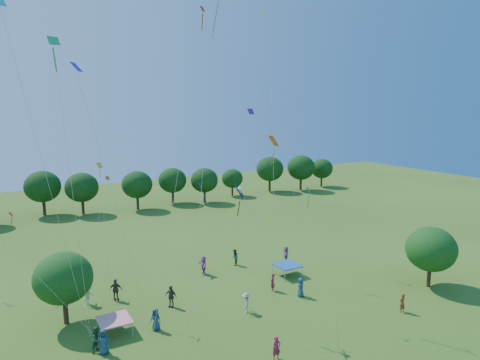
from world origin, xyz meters
name	(u,v)px	position (x,y,z in m)	size (l,w,h in m)	color
near_tree_north	(63,278)	(-10.61, 21.40, 3.54)	(4.22, 4.22, 5.44)	#422B19
near_tree_east	(431,249)	(18.51, 12.52, 3.48)	(4.35, 4.35, 5.44)	#422B19
treeline	(95,186)	(-1.73, 55.43, 4.09)	(88.01, 8.77, 6.77)	#422B19
tent_red_stripe	(114,320)	(-7.83, 18.14, 1.04)	(2.20, 2.20, 1.10)	red
tent_blue	(287,265)	(8.99, 20.80, 1.04)	(2.20, 2.20, 1.10)	#1954A6
crowd_person_0	(301,287)	(7.31, 16.50, 0.82)	(0.81, 0.44, 1.65)	navy
crowd_person_1	(273,282)	(5.86, 18.61, 0.79)	(0.59, 0.38, 1.57)	maroon
crowd_person_2	(235,257)	(5.93, 25.60, 0.83)	(0.82, 0.44, 1.67)	#245430
crowd_person_3	(88,295)	(-8.61, 23.73, 0.83)	(1.08, 0.48, 1.65)	#BAB495
crowd_person_4	(171,296)	(-2.92, 20.08, 0.89)	(1.04, 0.47, 1.78)	#3F3B32
crowd_person_5	(203,265)	(2.16, 24.95, 0.92)	(1.72, 0.61, 1.84)	#A9629E
crowd_person_6	(104,342)	(-9.05, 15.91, 0.86)	(0.85, 0.46, 1.72)	navy
crowd_person_7	(402,303)	(12.48, 10.37, 0.76)	(0.57, 0.37, 1.53)	maroon
crowd_person_8	(97,339)	(-9.34, 16.44, 0.88)	(0.87, 0.47, 1.76)	#224F30
crowd_person_9	(246,303)	(1.83, 16.30, 0.81)	(1.06, 0.47, 1.62)	#B8A193
crowd_person_10	(116,290)	(-6.46, 23.45, 0.92)	(1.08, 0.49, 1.84)	#413D34
crowd_person_11	(286,254)	(11.02, 23.84, 0.82)	(1.53, 0.55, 1.64)	#824C81
crowd_person_12	(156,319)	(-5.14, 17.18, 0.82)	(0.81, 0.44, 1.64)	navy
crowd_person_13	(277,348)	(0.35, 9.91, 0.78)	(0.58, 0.38, 1.57)	maroon
pirate_kite	(241,193)	(0.83, 15.33, 9.82)	(6.52, 3.32, 9.15)	black
red_high_kite	(211,53)	(1.26, 20.81, 19.99)	(6.52, 9.01, 23.86)	red
small_kite_0	(273,167)	(0.46, 10.69, 12.24)	(1.71, 2.19, 12.88)	#E24C0D
small_kite_1	(24,229)	(-12.68, 28.44, 5.75)	(4.70, 6.06, 5.78)	#F2360C
small_kite_2	(259,70)	(6.81, 22.67, 19.09)	(2.06, 2.13, 23.01)	#BBD312
small_kite_3	(307,200)	(9.81, 19.07, 7.56)	(1.84, 0.69, 7.41)	#177F44
small_kite_4	(206,198)	(3.86, 27.78, 6.76)	(1.82, 4.42, 6.90)	#1B17E9
small_kite_5	(254,153)	(3.88, 18.63, 12.19)	(1.36, 0.52, 14.41)	#58178B
small_kite_6	(279,128)	(11.24, 25.69, 13.72)	(2.80, 3.37, 16.41)	white
small_kite_7	(39,150)	(-12.23, 11.85, 13.80)	(3.82, 6.67, 18.81)	#0CAFB7
small_kite_8	(186,117)	(-3.66, 14.25, 15.24)	(4.06, 0.39, 20.56)	#C4380B
small_kite_9	(101,206)	(-6.44, 27.64, 7.19)	(3.86, 5.52, 8.26)	#D4450B
small_kite_10	(102,192)	(-7.34, 22.52, 9.46)	(0.53, 2.01, 10.35)	yellow
small_kite_11	(66,142)	(-11.03, 11.70, 14.14)	(1.96, 6.31, 17.56)	#1DA154
small_kite_12	(105,168)	(-9.64, 9.89, 13.02)	(4.99, 6.85, 16.32)	#1515D7
small_kite_13	(14,250)	(-13.62, 17.20, 7.45)	(5.36, 1.29, 7.96)	purple
small_kite_14	(3,257)	(-14.35, 28.35, 3.65)	(6.91, 6.78, 3.40)	white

